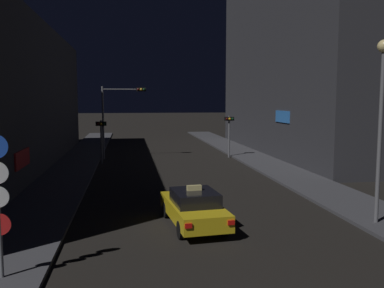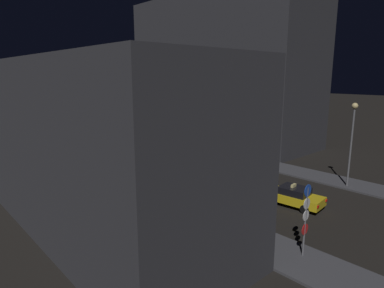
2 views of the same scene
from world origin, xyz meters
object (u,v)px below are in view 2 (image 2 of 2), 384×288
(street_lamp_near_block, at_px, (352,130))
(traffic_light_overhead, at_px, (115,124))
(taxi, at_px, (292,196))
(traffic_light_left_kerb, at_px, (118,146))
(traffic_light_right_kerb, at_px, (185,131))
(sign_pole_left, at_px, (306,215))

(street_lamp_near_block, bearing_deg, traffic_light_overhead, 116.95)
(taxi, relative_size, traffic_light_left_kerb, 1.39)
(taxi, xyz_separation_m, traffic_light_right_kerb, (5.94, 18.47, 1.81))
(traffic_light_overhead, distance_m, traffic_light_left_kerb, 3.43)
(traffic_light_right_kerb, height_order, street_lamp_near_block, street_lamp_near_block)
(traffic_light_right_kerb, bearing_deg, traffic_light_left_kerb, -169.67)
(taxi, height_order, street_lamp_near_block, street_lamp_near_block)
(taxi, distance_m, traffic_light_left_kerb, 17.25)
(traffic_light_overhead, xyz_separation_m, traffic_light_right_kerb, (9.21, -0.72, -1.68))
(traffic_light_overhead, height_order, traffic_light_right_kerb, traffic_light_overhead)
(traffic_light_left_kerb, distance_m, street_lamp_near_block, 21.18)
(traffic_light_left_kerb, relative_size, sign_pole_left, 0.86)
(traffic_light_overhead, bearing_deg, taxi, -80.34)
(traffic_light_left_kerb, bearing_deg, sign_pole_left, -93.72)
(traffic_light_left_kerb, bearing_deg, traffic_light_right_kerb, 10.33)
(traffic_light_left_kerb, xyz_separation_m, traffic_light_right_kerb, (10.46, 1.91, 0.14))
(traffic_light_right_kerb, bearing_deg, street_lamp_near_block, -86.86)
(traffic_light_left_kerb, xyz_separation_m, street_lamp_near_block, (11.52, -17.60, 2.46))
(traffic_light_right_kerb, distance_m, street_lamp_near_block, 19.67)
(traffic_light_left_kerb, relative_size, street_lamp_near_block, 0.48)
(traffic_light_overhead, relative_size, traffic_light_left_kerb, 1.80)
(taxi, relative_size, traffic_light_right_kerb, 1.30)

